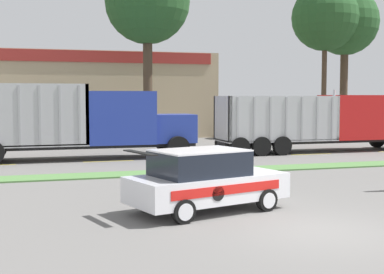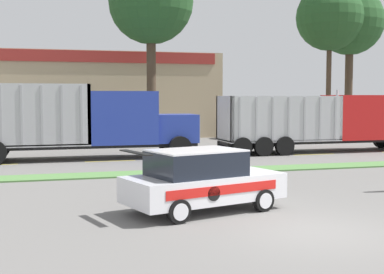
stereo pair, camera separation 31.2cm
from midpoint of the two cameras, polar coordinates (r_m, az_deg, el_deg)
ground_plane at (r=12.69m, az=13.40°, el=-9.76°), size 600.00×600.00×0.00m
grass_verge at (r=21.74m, az=0.52°, el=-3.71°), size 120.00×1.48×0.06m
centre_line_4 at (r=25.80m, az=-8.37°, el=-2.55°), size 2.40×0.14×0.01m
centre_line_5 at (r=27.02m, az=3.07°, el=-2.20°), size 2.40×0.14×0.01m
centre_line_6 at (r=29.20m, az=13.16°, el=-1.82°), size 2.40×0.14×0.01m
dump_truck_lead at (r=26.77m, az=-9.36°, el=1.47°), size 11.69×2.68×3.67m
dump_truck_mid at (r=31.18m, az=15.61°, el=1.46°), size 11.51×2.69×3.45m
rally_car at (r=14.29m, az=1.64°, el=-4.60°), size 4.59×2.98×1.70m
store_building_backdrop at (r=44.23m, az=-15.31°, el=4.29°), size 25.95×12.10×6.34m
tree_behind_left at (r=43.37m, az=16.72°, el=12.31°), size 5.11×5.11×12.63m
tree_behind_right at (r=41.62m, az=14.71°, el=12.92°), size 4.94×4.94×12.64m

